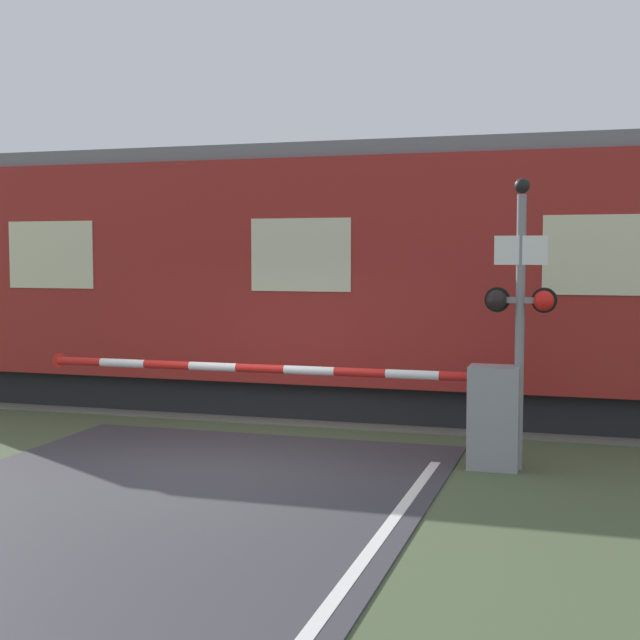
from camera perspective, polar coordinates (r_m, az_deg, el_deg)
name	(u,v)px	position (r m, az deg, el deg)	size (l,w,h in m)	color
ground_plane	(217,469)	(10.92, -6.63, -9.42)	(80.00, 80.00, 0.00)	#475638
track_bed	(322,407)	(14.95, 0.11, -5.58)	(36.00, 3.20, 0.13)	#666056
train	(327,278)	(14.71, 0.48, 2.68)	(15.62, 2.87, 4.25)	black
crossing_barrier	(449,408)	(10.98, 8.23, -5.57)	(6.37, 0.44, 1.24)	gray
signal_post	(520,305)	(10.78, 12.69, 0.97)	(0.85, 0.26, 3.46)	gray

